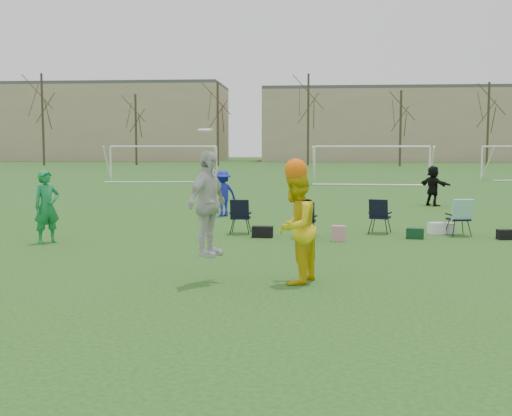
# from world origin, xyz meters

# --- Properties ---
(ground) EXTENTS (260.00, 260.00, 0.00)m
(ground) POSITION_xyz_m (0.00, 0.00, 0.00)
(ground) COLOR #204A17
(ground) RESTS_ON ground
(fielder_green_near) EXTENTS (0.78, 0.79, 1.84)m
(fielder_green_near) POSITION_xyz_m (-6.65, 5.90, 0.92)
(fielder_green_near) COLOR #167F41
(fielder_green_near) RESTS_ON ground
(fielder_blue) EXTENTS (1.18, 1.08, 1.59)m
(fielder_blue) POSITION_xyz_m (-3.04, 12.44, 0.80)
(fielder_blue) COLOR #1720B0
(fielder_blue) RESTS_ON ground
(fielder_black) EXTENTS (1.29, 1.52, 1.64)m
(fielder_black) POSITION_xyz_m (5.02, 16.96, 0.82)
(fielder_black) COLOR black
(fielder_black) RESTS_ON ground
(center_contest) EXTENTS (2.51, 1.29, 2.75)m
(center_contest) POSITION_xyz_m (-0.93, 1.63, 1.19)
(center_contest) COLOR silver
(center_contest) RESTS_ON ground
(sideline_setup) EXTENTS (9.07, 2.14, 1.86)m
(sideline_setup) POSITION_xyz_m (2.87, 8.03, 0.55)
(sideline_setup) COLOR #103B15
(sideline_setup) RESTS_ON ground
(goal_left) EXTENTS (7.39, 0.76, 2.46)m
(goal_left) POSITION_xyz_m (-10.00, 34.00, 1.92)
(goal_left) COLOR white
(goal_left) RESTS_ON ground
(goal_mid) EXTENTS (7.40, 0.63, 2.46)m
(goal_mid) POSITION_xyz_m (4.00, 32.00, 1.92)
(goal_mid) COLOR white
(goal_mid) RESTS_ON ground
(tree_line) EXTENTS (110.28, 3.28, 11.40)m
(tree_line) POSITION_xyz_m (0.24, 69.85, 5.09)
(tree_line) COLOR #382B21
(tree_line) RESTS_ON ground
(building_row) EXTENTS (126.00, 16.00, 13.00)m
(building_row) POSITION_xyz_m (6.73, 96.00, 5.99)
(building_row) COLOR tan
(building_row) RESTS_ON ground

